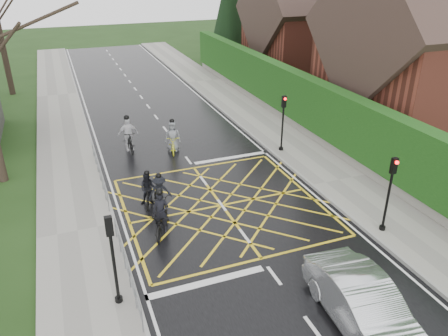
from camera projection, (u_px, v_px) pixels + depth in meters
ground at (222, 205)px, 18.96m from camera, size 120.00×120.00×0.00m
road at (222, 205)px, 18.96m from camera, size 9.00×80.00×0.01m
sidewalk_right at (339, 181)px, 20.87m from camera, size 3.00×80.00×0.15m
sidewalk_left at (78, 232)px, 16.98m from camera, size 3.00×80.00×0.15m
stone_wall at (306, 129)px, 26.36m from camera, size 0.50×38.00×0.70m
hedge at (309, 101)px, 25.60m from camera, size 0.90×38.00×2.80m
house_near at (437, 54)px, 25.04m from camera, size 11.80×9.80×11.30m
house_far at (309, 28)px, 36.97m from camera, size 9.80×8.80×10.30m
conifer at (230, 12)px, 42.12m from camera, size 4.60×4.60×10.00m
railing_south at (126, 262)px, 14.17m from camera, size 0.05×5.04×1.03m
railing_north at (99, 168)px, 20.47m from camera, size 0.05×6.04×1.03m
traffic_light_ne at (283, 124)px, 23.41m from camera, size 0.24×0.31×3.21m
traffic_light_se at (388, 196)px, 16.36m from camera, size 0.24×0.31×3.21m
traffic_light_sw at (114, 261)px, 12.81m from camera, size 0.24×0.31×3.21m
cyclist_rear at (162, 219)px, 16.82m from camera, size 1.41×2.07×1.90m
cyclist_back at (149, 192)px, 18.77m from camera, size 0.97×1.68×1.63m
cyclist_mid at (160, 197)px, 18.38m from camera, size 1.05×1.79×1.71m
cyclist_front at (129, 138)px, 24.06m from camera, size 1.12×2.06×2.05m
cyclist_lead at (173, 140)px, 23.99m from camera, size 1.16×2.04×1.88m
car at (364, 306)px, 12.41m from camera, size 1.95×4.75×1.53m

